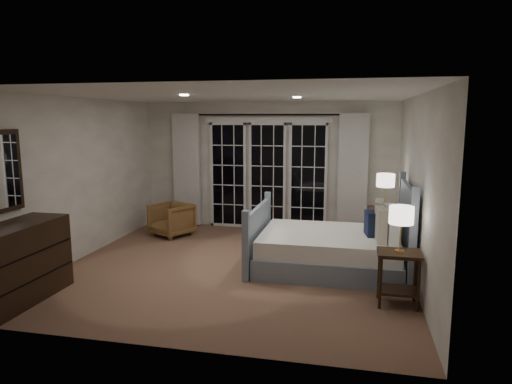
% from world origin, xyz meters
% --- Properties ---
extents(floor, '(5.00, 5.00, 0.00)m').
position_xyz_m(floor, '(0.00, 0.00, 0.00)').
color(floor, brown).
rests_on(floor, ground).
extents(ceiling, '(5.00, 5.00, 0.00)m').
position_xyz_m(ceiling, '(0.00, 0.00, 2.50)').
color(ceiling, silver).
rests_on(ceiling, wall_back).
extents(wall_left, '(0.02, 5.00, 2.50)m').
position_xyz_m(wall_left, '(-2.50, 0.00, 1.25)').
color(wall_left, white).
rests_on(wall_left, floor).
extents(wall_right, '(0.02, 5.00, 2.50)m').
position_xyz_m(wall_right, '(2.50, 0.00, 1.25)').
color(wall_right, white).
rests_on(wall_right, floor).
extents(wall_back, '(5.00, 0.02, 2.50)m').
position_xyz_m(wall_back, '(0.00, 2.50, 1.25)').
color(wall_back, white).
rests_on(wall_back, floor).
extents(wall_front, '(5.00, 0.02, 2.50)m').
position_xyz_m(wall_front, '(0.00, -2.50, 1.25)').
color(wall_front, white).
rests_on(wall_front, floor).
extents(french_doors, '(2.50, 0.04, 2.20)m').
position_xyz_m(french_doors, '(0.00, 2.46, 1.09)').
color(french_doors, black).
rests_on(french_doors, wall_back).
extents(curtain_rod, '(3.50, 0.03, 0.03)m').
position_xyz_m(curtain_rod, '(0.00, 2.40, 2.25)').
color(curtain_rod, black).
rests_on(curtain_rod, wall_back).
extents(curtain_left, '(0.55, 0.10, 2.25)m').
position_xyz_m(curtain_left, '(-1.65, 2.38, 1.15)').
color(curtain_left, silver).
rests_on(curtain_left, curtain_rod).
extents(curtain_right, '(0.55, 0.10, 2.25)m').
position_xyz_m(curtain_right, '(1.65, 2.38, 1.15)').
color(curtain_right, silver).
rests_on(curtain_right, curtain_rod).
extents(downlight_a, '(0.12, 0.12, 0.01)m').
position_xyz_m(downlight_a, '(0.80, 0.60, 2.49)').
color(downlight_a, white).
rests_on(downlight_a, ceiling).
extents(downlight_b, '(0.12, 0.12, 0.01)m').
position_xyz_m(downlight_b, '(-0.60, -0.40, 2.49)').
color(downlight_b, white).
rests_on(downlight_b, ceiling).
extents(bed, '(2.18, 1.56, 1.27)m').
position_xyz_m(bed, '(1.42, 0.20, 0.32)').
color(bed, gray).
rests_on(bed, floor).
extents(nightstand_left, '(0.50, 0.40, 0.65)m').
position_xyz_m(nightstand_left, '(2.22, -0.96, 0.43)').
color(nightstand_left, '#311E10').
rests_on(nightstand_left, floor).
extents(nightstand_right, '(0.55, 0.44, 0.71)m').
position_xyz_m(nightstand_right, '(2.19, 1.41, 0.47)').
color(nightstand_right, '#311E10').
rests_on(nightstand_right, floor).
extents(lamp_left, '(0.28, 0.28, 0.54)m').
position_xyz_m(lamp_left, '(2.22, -0.96, 1.08)').
color(lamp_left, tan).
rests_on(lamp_left, nightstand_left).
extents(lamp_right, '(0.30, 0.30, 0.57)m').
position_xyz_m(lamp_right, '(2.19, 1.41, 1.16)').
color(lamp_right, tan).
rests_on(lamp_right, nightstand_right).
extents(armchair, '(0.90, 0.90, 0.61)m').
position_xyz_m(armchair, '(-1.64, 1.50, 0.31)').
color(armchair, brown).
rests_on(armchair, floor).
extents(dresser, '(0.57, 1.34, 0.95)m').
position_xyz_m(dresser, '(-2.23, -1.80, 0.47)').
color(dresser, '#311E10').
rests_on(dresser, floor).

